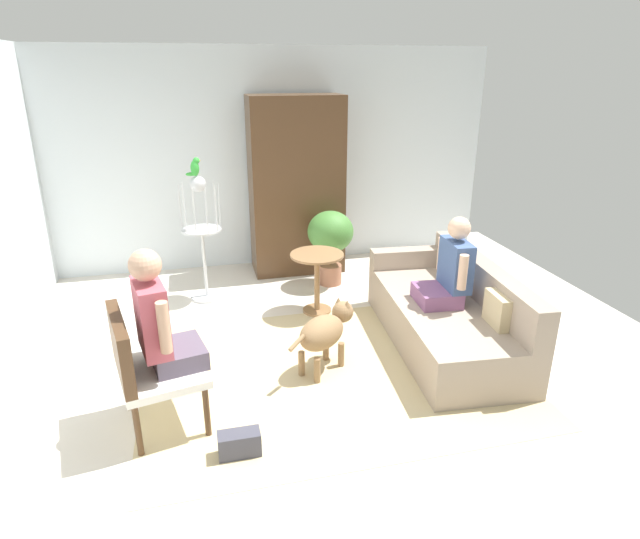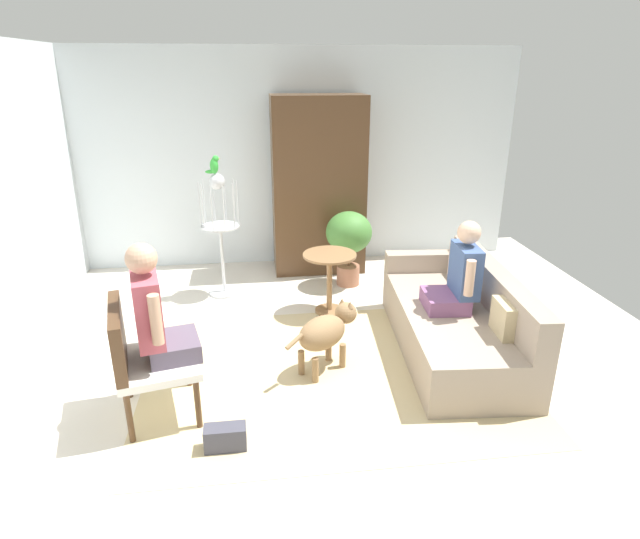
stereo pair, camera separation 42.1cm
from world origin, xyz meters
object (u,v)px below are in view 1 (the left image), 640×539
(bird_cage_stand, at_px, (202,235))
(dog, at_px, (325,331))
(round_end_table, at_px, (317,272))
(handbag, at_px, (239,444))
(person_on_couch, at_px, (450,270))
(potted_plant, at_px, (330,236))
(couch, at_px, (448,315))
(person_on_armchair, at_px, (159,321))
(armoire_cabinet, at_px, (296,186))
(armchair, at_px, (143,362))
(parrot, at_px, (195,167))

(bird_cage_stand, bearing_deg, dog, -62.38)
(round_end_table, distance_m, handbag, 2.34)
(person_on_couch, relative_size, potted_plant, 0.90)
(couch, bearing_deg, person_on_couch, -146.04)
(person_on_armchair, bearing_deg, person_on_couch, 13.76)
(dog, xyz_separation_m, armoire_cabinet, (0.26, 2.47, 0.72))
(armchair, xyz_separation_m, handbag, (0.60, -0.46, -0.46))
(round_end_table, relative_size, handbag, 2.30)
(couch, relative_size, round_end_table, 3.25)
(person_on_armchair, height_order, parrot, parrot)
(potted_plant, bearing_deg, person_on_armchair, -128.51)
(armchair, distance_m, handbag, 0.89)
(potted_plant, distance_m, handbag, 3.17)
(round_end_table, relative_size, bird_cage_stand, 0.47)
(parrot, bearing_deg, armoire_cabinet, 29.33)
(armchair, relative_size, person_on_couch, 1.12)
(couch, bearing_deg, potted_plant, 113.06)
(round_end_table, distance_m, parrot, 1.69)
(bird_cage_stand, distance_m, armoire_cabinet, 1.41)
(potted_plant, bearing_deg, parrot, -176.75)
(round_end_table, distance_m, armoire_cabinet, 1.48)
(couch, relative_size, dog, 3.22)
(potted_plant, xyz_separation_m, armoire_cabinet, (-0.29, 0.59, 0.49))
(person_on_armchair, xyz_separation_m, armoire_cabinet, (1.55, 2.91, 0.26))
(parrot, xyz_separation_m, armoire_cabinet, (1.21, 0.68, -0.41))
(couch, bearing_deg, bird_cage_stand, 144.08)
(armchair, height_order, round_end_table, armchair)
(couch, distance_m, armchair, 2.78)
(dog, relative_size, handbag, 2.31)
(parrot, distance_m, potted_plant, 1.75)
(handbag, bearing_deg, couch, 28.58)
(person_on_couch, relative_size, parrot, 4.16)
(person_on_armchair, distance_m, handbag, 1.01)
(person_on_armchair, relative_size, handbag, 3.10)
(armchair, distance_m, armoire_cabinet, 3.43)
(parrot, height_order, armoire_cabinet, armoire_cabinet)
(armchair, bearing_deg, round_end_table, 44.43)
(person_on_couch, relative_size, round_end_table, 1.23)
(parrot, xyz_separation_m, potted_plant, (1.50, 0.08, -0.90))
(couch, height_order, potted_plant, potted_plant)
(handbag, bearing_deg, armchair, 142.46)
(parrot, bearing_deg, handbag, -87.40)
(round_end_table, xyz_separation_m, handbag, (-1.03, -2.07, -0.37))
(dog, bearing_deg, armchair, -162.03)
(potted_plant, distance_m, armoire_cabinet, 0.82)
(armchair, bearing_deg, person_on_armchair, 12.75)
(person_on_armchair, bearing_deg, bird_cage_stand, 80.81)
(person_on_armchair, relative_size, potted_plant, 0.99)
(armchair, height_order, dog, armchair)
(person_on_couch, xyz_separation_m, potted_plant, (-0.68, 1.70, -0.15))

